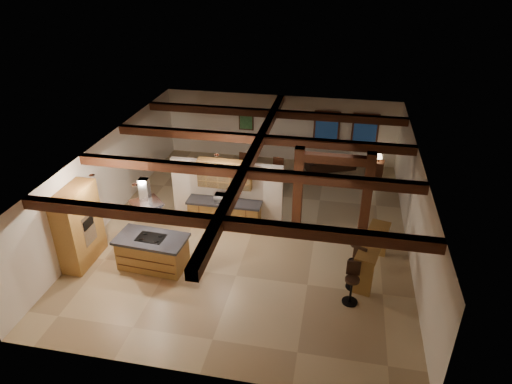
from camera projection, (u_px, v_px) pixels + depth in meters
The scene contains 23 objects.
ground at pixel (253, 230), 15.34m from camera, with size 12.00×12.00×0.00m, color tan.
room_walls at pixel (253, 183), 14.49m from camera, with size 12.00×12.00×12.00m.
ceiling_beams at pixel (253, 155), 14.03m from camera, with size 10.00×12.00×0.28m.
timber_posts at pixel (333, 183), 14.51m from camera, with size 2.50×0.30×2.90m.
partition_wall at pixel (227, 192), 15.42m from camera, with size 3.80×0.18×2.20m, color silver.
pantry_cabinet at pixel (79, 226), 13.31m from camera, with size 0.67×1.60×2.40m.
back_counter at pixel (225, 213), 15.38m from camera, with size 2.50×0.66×0.94m.
upper_display_cabinet at pixel (225, 174), 14.90m from camera, with size 1.80×0.36×0.95m.
range_hood at pixel (148, 215), 12.77m from camera, with size 1.10×1.10×1.40m.
back_windows at pixel (345, 132), 19.28m from camera, with size 2.70×0.07×1.70m.
framed_art at pixel (246, 121), 19.91m from camera, with size 0.65×0.05×0.85m.
recessed_cans at pixel (150, 171), 12.74m from camera, with size 3.16×2.46×0.03m.
kitchen_island at pixel (153, 252), 13.37m from camera, with size 2.12×1.23×1.02m.
dining_table at pixel (257, 181), 17.84m from camera, with size 1.77×0.99×0.62m, color #402210.
sofa at pixel (330, 162), 19.42m from camera, with size 2.11×0.82×0.62m, color black.
microwave at pixel (222, 198), 15.11m from camera, with size 0.45×0.31×0.25m, color silver.
bar_counter at pixel (372, 251), 12.94m from camera, with size 1.09×2.31×1.17m.
side_table at pixel (378, 168), 18.93m from camera, with size 0.48×0.48×0.60m, color #38130E.
table_lamp at pixel (379, 156), 18.68m from camera, with size 0.27×0.27×0.32m.
bar_stool_a at pixel (352, 283), 11.96m from camera, with size 0.42×0.42×1.21m.
bar_stool_b at pixel (356, 268), 12.49m from camera, with size 0.48×0.49×1.26m.
bar_stool_c at pixel (355, 247), 13.57m from camera, with size 0.38×0.39×1.01m.
dining_chairs at pixel (257, 174), 17.70m from camera, with size 2.08×2.08×1.21m.
Camera 1 is at (2.58, -12.64, 8.40)m, focal length 32.00 mm.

